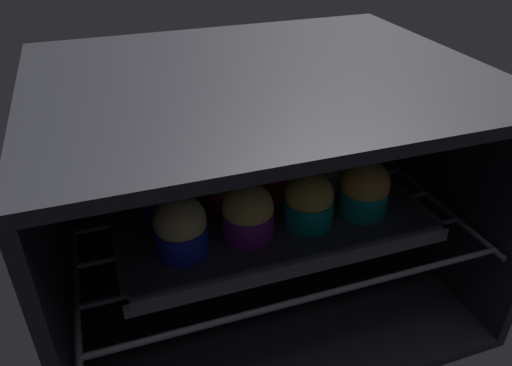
{
  "coord_description": "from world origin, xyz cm",
  "views": [
    {
      "loc": [
        -20.62,
        -35.48,
        56.64
      ],
      "look_at": [
        0.0,
        23.91,
        17.58
      ],
      "focal_mm": 34.54,
      "sensor_mm": 36.0,
      "label": 1
    }
  ],
  "objects_px": {
    "baking_tray": "(256,199)",
    "muffin_row2_col1": "(210,152)",
    "muffin_row0_col3": "(364,189)",
    "muffin_row0_col2": "(309,201)",
    "muffin_row0_col0": "(181,227)",
    "muffin_row1_col0": "(165,190)",
    "muffin_row2_col0": "(158,160)",
    "muffin_row2_col2": "(262,144)",
    "muffin_row1_col3": "(335,160)",
    "muffin_row1_col2": "(287,171)",
    "muffin_row2_col3": "(314,135)",
    "muffin_row0_col1": "(248,213)",
    "muffin_row1_col1": "(227,180)"
  },
  "relations": [
    {
      "from": "muffin_row2_col2",
      "to": "muffin_row0_col2",
      "type": "bearing_deg",
      "value": -88.32
    },
    {
      "from": "baking_tray",
      "to": "muffin_row1_col0",
      "type": "relative_size",
      "value": 4.99
    },
    {
      "from": "baking_tray",
      "to": "muffin_row2_col3",
      "type": "bearing_deg",
      "value": 33.0
    },
    {
      "from": "baking_tray",
      "to": "muffin_row2_col3",
      "type": "distance_m",
      "value": 0.17
    },
    {
      "from": "muffin_row2_col0",
      "to": "muffin_row2_col3",
      "type": "distance_m",
      "value": 0.27
    },
    {
      "from": "muffin_row1_col0",
      "to": "muffin_row2_col0",
      "type": "height_order",
      "value": "muffin_row1_col0"
    },
    {
      "from": "muffin_row1_col0",
      "to": "muffin_row2_col3",
      "type": "bearing_deg",
      "value": 18.19
    },
    {
      "from": "muffin_row0_col2",
      "to": "muffin_row2_col0",
      "type": "distance_m",
      "value": 0.25
    },
    {
      "from": "muffin_row0_col3",
      "to": "muffin_row2_col1",
      "type": "height_order",
      "value": "muffin_row2_col1"
    },
    {
      "from": "muffin_row0_col0",
      "to": "muffin_row1_col2",
      "type": "bearing_deg",
      "value": 25.73
    },
    {
      "from": "baking_tray",
      "to": "muffin_row2_col1",
      "type": "xyz_separation_m",
      "value": [
        -0.05,
        0.09,
        0.04
      ]
    },
    {
      "from": "muffin_row1_col1",
      "to": "muffin_row2_col1",
      "type": "relative_size",
      "value": 1.02
    },
    {
      "from": "muffin_row0_col2",
      "to": "muffin_row1_col0",
      "type": "distance_m",
      "value": 0.2
    },
    {
      "from": "muffin_row0_col3",
      "to": "muffin_row1_col1",
      "type": "bearing_deg",
      "value": 154.01
    },
    {
      "from": "muffin_row0_col1",
      "to": "muffin_row1_col3",
      "type": "relative_size",
      "value": 0.98
    },
    {
      "from": "muffin_row2_col1",
      "to": "muffin_row2_col3",
      "type": "relative_size",
      "value": 0.95
    },
    {
      "from": "muffin_row1_col1",
      "to": "muffin_row2_col1",
      "type": "distance_m",
      "value": 0.09
    },
    {
      "from": "muffin_row1_col2",
      "to": "muffin_row2_col2",
      "type": "xyz_separation_m",
      "value": [
        -0.01,
        0.09,
        0.0
      ]
    },
    {
      "from": "baking_tray",
      "to": "muffin_row1_col3",
      "type": "distance_m",
      "value": 0.14
    },
    {
      "from": "muffin_row0_col3",
      "to": "muffin_row0_col2",
      "type": "bearing_deg",
      "value": 179.25
    },
    {
      "from": "muffin_row2_col1",
      "to": "muffin_row2_col3",
      "type": "height_order",
      "value": "muffin_row2_col3"
    },
    {
      "from": "muffin_row1_col0",
      "to": "muffin_row2_col1",
      "type": "relative_size",
      "value": 1.03
    },
    {
      "from": "muffin_row1_col1",
      "to": "muffin_row2_col1",
      "type": "bearing_deg",
      "value": 91.44
    },
    {
      "from": "muffin_row1_col3",
      "to": "muffin_row2_col1",
      "type": "bearing_deg",
      "value": 152.68
    },
    {
      "from": "muffin_row1_col0",
      "to": "muffin_row2_col1",
      "type": "height_order",
      "value": "muffin_row1_col0"
    },
    {
      "from": "muffin_row1_col0",
      "to": "muffin_row2_col3",
      "type": "height_order",
      "value": "muffin_row2_col3"
    },
    {
      "from": "muffin_row0_col0",
      "to": "muffin_row2_col0",
      "type": "relative_size",
      "value": 1.01
    },
    {
      "from": "baking_tray",
      "to": "muffin_row0_col0",
      "type": "height_order",
      "value": "muffin_row0_col0"
    },
    {
      "from": "muffin_row1_col0",
      "to": "muffin_row1_col3",
      "type": "height_order",
      "value": "same"
    },
    {
      "from": "muffin_row0_col2",
      "to": "muffin_row1_col3",
      "type": "height_order",
      "value": "muffin_row1_col3"
    },
    {
      "from": "muffin_row0_col3",
      "to": "muffin_row1_col2",
      "type": "distance_m",
      "value": 0.12
    },
    {
      "from": "muffin_row2_col0",
      "to": "baking_tray",
      "type": "bearing_deg",
      "value": -34.8
    },
    {
      "from": "muffin_row0_col1",
      "to": "muffin_row1_col0",
      "type": "xyz_separation_m",
      "value": [
        -0.09,
        0.09,
        0.0
      ]
    },
    {
      "from": "baking_tray",
      "to": "muffin_row1_col0",
      "type": "xyz_separation_m",
      "value": [
        -0.14,
        -0.0,
        0.05
      ]
    },
    {
      "from": "muffin_row1_col0",
      "to": "muffin_row1_col2",
      "type": "bearing_deg",
      "value": -0.88
    },
    {
      "from": "baking_tray",
      "to": "muffin_row1_col0",
      "type": "height_order",
      "value": "muffin_row1_col0"
    },
    {
      "from": "muffin_row2_col3",
      "to": "muffin_row0_col3",
      "type": "bearing_deg",
      "value": -91.22
    },
    {
      "from": "muffin_row1_col2",
      "to": "muffin_row2_col1",
      "type": "relative_size",
      "value": 0.96
    },
    {
      "from": "muffin_row2_col0",
      "to": "muffin_row0_col2",
      "type": "bearing_deg",
      "value": -45.12
    },
    {
      "from": "muffin_row0_col1",
      "to": "muffin_row1_col2",
      "type": "height_order",
      "value": "muffin_row0_col1"
    },
    {
      "from": "muffin_row0_col2",
      "to": "muffin_row0_col3",
      "type": "bearing_deg",
      "value": -0.75
    },
    {
      "from": "muffin_row0_col3",
      "to": "muffin_row2_col0",
      "type": "relative_size",
      "value": 0.99
    },
    {
      "from": "muffin_row1_col0",
      "to": "muffin_row2_col2",
      "type": "distance_m",
      "value": 0.2
    },
    {
      "from": "muffin_row2_col0",
      "to": "muffin_row2_col3",
      "type": "xyz_separation_m",
      "value": [
        0.27,
        -0.0,
        0.0
      ]
    },
    {
      "from": "muffin_row0_col2",
      "to": "muffin_row0_col0",
      "type": "bearing_deg",
      "value": -178.86
    },
    {
      "from": "muffin_row1_col0",
      "to": "muffin_row2_col0",
      "type": "distance_m",
      "value": 0.09
    },
    {
      "from": "muffin_row2_col1",
      "to": "muffin_row2_col2",
      "type": "height_order",
      "value": "muffin_row2_col1"
    },
    {
      "from": "baking_tray",
      "to": "muffin_row1_col2",
      "type": "relative_size",
      "value": 5.38
    },
    {
      "from": "muffin_row1_col2",
      "to": "muffin_row1_col3",
      "type": "bearing_deg",
      "value": 0.89
    },
    {
      "from": "muffin_row1_col2",
      "to": "muffin_row2_col3",
      "type": "xyz_separation_m",
      "value": [
        0.09,
        0.09,
        0.0
      ]
    }
  ]
}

